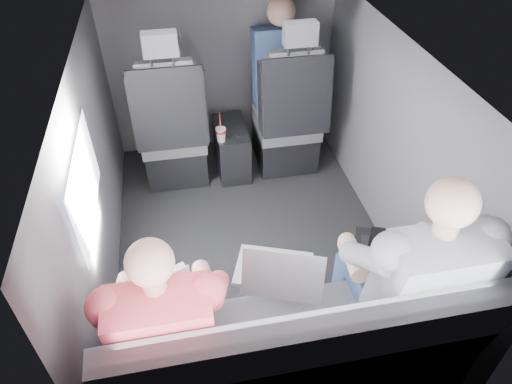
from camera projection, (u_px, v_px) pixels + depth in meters
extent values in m
plane|color=black|center=(252.00, 243.00, 3.15)|extent=(2.60, 2.60, 0.00)
plane|color=#B2B2AD|center=(251.00, 57.00, 2.29)|extent=(2.60, 2.60, 0.00)
cube|color=#56565B|center=(96.00, 183.00, 2.59)|extent=(0.02, 2.60, 1.35)
cube|color=#56565B|center=(393.00, 148.00, 2.85)|extent=(0.02, 2.60, 1.35)
cube|color=#56565B|center=(222.00, 71.00, 3.70)|extent=(1.80, 0.02, 1.35)
cube|color=#56565B|center=(314.00, 364.00, 1.74)|extent=(1.80, 0.02, 1.35)
cube|color=white|center=(85.00, 184.00, 2.22)|extent=(0.02, 0.75, 0.42)
cube|color=black|center=(297.00, 88.00, 3.21)|extent=(0.35, 0.11, 0.59)
cube|color=black|center=(176.00, 157.00, 3.68)|extent=(0.46, 0.48, 0.30)
cube|color=#5A5A5F|center=(173.00, 134.00, 3.52)|extent=(0.48, 0.46, 0.14)
cube|color=#5A5A5F|center=(168.00, 104.00, 3.13)|extent=(0.38, 0.18, 0.61)
cube|color=black|center=(137.00, 111.00, 3.12)|extent=(0.08, 0.21, 0.53)
cube|color=black|center=(201.00, 105.00, 3.18)|extent=(0.08, 0.21, 0.53)
cube|color=black|center=(169.00, 110.00, 3.09)|extent=(0.50, 0.11, 0.58)
cube|color=#5A5A5F|center=(160.00, 44.00, 2.82)|extent=(0.22, 0.10, 0.15)
cube|color=black|center=(284.00, 145.00, 3.82)|extent=(0.46, 0.48, 0.30)
cube|color=#5A5A5F|center=(286.00, 122.00, 3.65)|extent=(0.48, 0.46, 0.14)
cube|color=#5A5A5F|center=(295.00, 92.00, 3.27)|extent=(0.38, 0.18, 0.61)
cube|color=black|center=(265.00, 99.00, 3.25)|extent=(0.08, 0.21, 0.53)
cube|color=black|center=(324.00, 93.00, 3.32)|extent=(0.08, 0.21, 0.53)
cube|color=black|center=(297.00, 98.00, 3.22)|extent=(0.50, 0.11, 0.58)
cube|color=#5A5A5F|center=(300.00, 34.00, 2.95)|extent=(0.22, 0.10, 0.15)
cube|color=black|center=(232.00, 148.00, 3.69)|extent=(0.24, 0.48, 0.40)
cylinder|color=black|center=(227.00, 136.00, 3.46)|extent=(0.09, 0.09, 0.01)
cylinder|color=black|center=(241.00, 134.00, 3.47)|extent=(0.09, 0.09, 0.01)
cube|color=#5A5A5F|center=(290.00, 360.00, 2.24)|extent=(1.60, 0.50, 0.45)
cube|color=#5A5A5F|center=(310.00, 351.00, 1.78)|extent=(1.60, 0.17, 0.47)
cylinder|color=red|center=(221.00, 131.00, 3.36)|extent=(0.08, 0.08, 0.02)
cylinder|color=white|center=(221.00, 129.00, 3.35)|extent=(0.08, 0.08, 0.01)
cylinder|color=red|center=(220.00, 121.00, 3.30)|extent=(0.01, 0.01, 0.13)
cube|color=white|center=(164.00, 291.00, 2.11)|extent=(0.36, 0.31, 0.02)
cube|color=silver|center=(164.00, 292.00, 2.10)|extent=(0.27, 0.20, 0.00)
cube|color=white|center=(163.00, 278.00, 2.16)|extent=(0.10, 0.08, 0.00)
cube|color=white|center=(162.00, 300.00, 1.94)|extent=(0.30, 0.17, 0.21)
cube|color=silver|center=(162.00, 299.00, 1.95)|extent=(0.26, 0.14, 0.18)
cube|color=#BBBBC0|center=(274.00, 269.00, 2.22)|extent=(0.43, 0.37, 0.02)
cube|color=silver|center=(275.00, 269.00, 2.20)|extent=(0.33, 0.24, 0.00)
cube|color=#BBBBC0|center=(270.00, 256.00, 2.27)|extent=(0.12, 0.09, 0.00)
cube|color=#BBBBC0|center=(282.00, 277.00, 2.01)|extent=(0.37, 0.20, 0.24)
cube|color=silver|center=(282.00, 276.00, 2.02)|extent=(0.32, 0.17, 0.21)
cube|color=black|center=(385.00, 246.00, 2.33)|extent=(0.37, 0.32, 0.02)
cube|color=black|center=(387.00, 247.00, 2.31)|extent=(0.28, 0.21, 0.00)
cube|color=black|center=(380.00, 236.00, 2.37)|extent=(0.10, 0.08, 0.00)
cube|color=black|center=(401.00, 250.00, 2.16)|extent=(0.31, 0.18, 0.20)
cube|color=silver|center=(400.00, 250.00, 2.17)|extent=(0.27, 0.15, 0.17)
cube|color=#2F2E33|center=(146.00, 327.00, 2.05)|extent=(0.14, 0.42, 0.12)
cube|color=#2F2E33|center=(192.00, 320.00, 2.08)|extent=(0.14, 0.42, 0.12)
cube|color=#2F2E33|center=(154.00, 323.00, 2.40)|extent=(0.12, 0.12, 0.45)
cube|color=#2F2E33|center=(194.00, 317.00, 2.43)|extent=(0.12, 0.12, 0.45)
cube|color=#E14A4F|center=(164.00, 332.00, 1.77)|extent=(0.38, 0.26, 0.52)
sphere|color=tan|center=(150.00, 262.00, 1.55)|extent=(0.17, 0.17, 0.17)
cylinder|color=tan|center=(120.00, 296.00, 2.00)|extent=(0.11, 0.26, 0.11)
cylinder|color=tan|center=(207.00, 283.00, 2.06)|extent=(0.11, 0.26, 0.11)
cube|color=navy|center=(373.00, 289.00, 2.21)|extent=(0.16, 0.47, 0.14)
cube|color=navy|center=(418.00, 282.00, 2.24)|extent=(0.16, 0.47, 0.14)
cube|color=navy|center=(347.00, 287.00, 2.58)|extent=(0.14, 0.14, 0.45)
cube|color=navy|center=(387.00, 281.00, 2.62)|extent=(0.14, 0.14, 0.45)
cube|color=gray|center=(429.00, 283.00, 1.90)|extent=(0.43, 0.29, 0.59)
sphere|color=tan|center=(453.00, 203.00, 1.66)|extent=(0.19, 0.19, 0.19)
cylinder|color=tan|center=(353.00, 257.00, 2.15)|extent=(0.12, 0.30, 0.13)
cylinder|color=tan|center=(437.00, 244.00, 2.21)|extent=(0.12, 0.30, 0.13)
cube|color=navy|center=(280.00, 66.00, 3.53)|extent=(0.42, 0.27, 0.60)
sphere|color=tan|center=(281.00, 11.00, 3.28)|extent=(0.21, 0.21, 0.21)
cube|color=navy|center=(277.00, 96.00, 3.76)|extent=(0.35, 0.42, 0.13)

